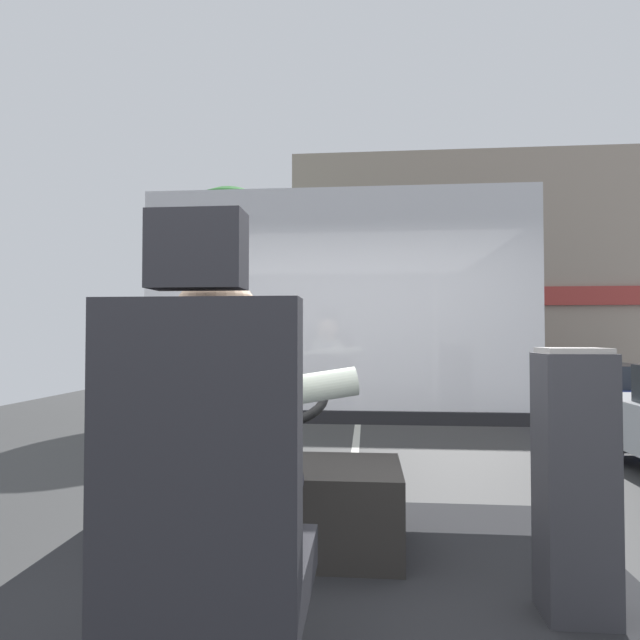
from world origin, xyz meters
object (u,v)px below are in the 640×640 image
Objects in this scene: fare_box at (575,482)px; parked_car_red at (492,369)px; bus_driver at (224,450)px; parked_car_blue at (593,392)px; steering_console at (285,503)px; driver_seat at (209,524)px.

fare_box reaches higher than parked_car_red.
parked_car_blue is (5.00, 9.91, -0.84)m from bus_driver.
parked_car_red is (3.46, 16.33, -0.61)m from fare_box.
fare_box is (1.14, -0.50, 0.26)m from steering_console.
parked_car_blue is 1.07× the size of parked_car_red.
parked_car_red is at bearing 93.27° from parked_car_blue.
driver_seat is at bearing -90.00° from steering_console.
steering_console is at bearing 90.00° from bus_driver.
driver_seat is 1.19× the size of steering_console.
fare_box is (1.14, 0.73, -0.07)m from driver_seat.
steering_console is at bearing -106.21° from parked_car_red.
parked_car_blue is at bearing 63.55° from driver_seat.
fare_box is at bearing -23.57° from steering_console.
steering_console is at bearing 90.00° from driver_seat.
driver_seat reaches higher than parked_car_blue.
steering_console is 1.27m from fare_box.
driver_seat is 0.21m from bus_driver.
bus_driver reaches higher than steering_console.
parked_car_blue is (5.00, 10.05, -0.69)m from driver_seat.
steering_console is 10.15m from parked_car_blue.
bus_driver is 1.19m from steering_console.
parked_car_blue is at bearing -86.73° from parked_car_red.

